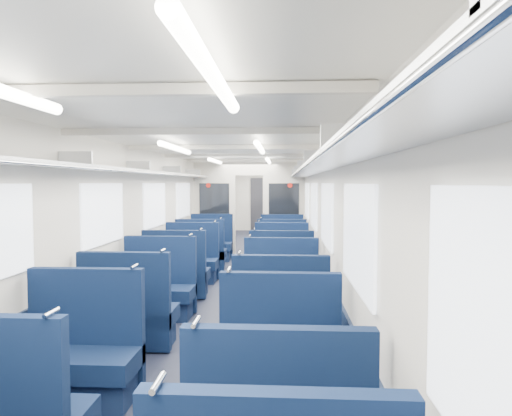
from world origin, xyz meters
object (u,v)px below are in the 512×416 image
seat_11 (281,295)px  seat_15 (282,263)px  seat_6 (81,359)px  seat_10 (158,291)px  seat_14 (191,263)px  seat_8 (129,317)px  seat_18 (211,246)px  seat_12 (176,276)px  seat_16 (201,254)px  seat_17 (282,254)px  seat_19 (282,247)px  seat_9 (281,323)px  seat_13 (281,276)px  bulkhead (249,206)px  seat_7 (280,368)px  end_door (260,204)px

seat_11 → seat_15: bearing=90.0°
seat_6 → seat_10: size_ratio=1.00×
seat_14 → seat_8: bearing=-90.0°
seat_15 → seat_18: 2.84m
seat_6 → seat_11: same height
seat_6 → seat_12: same height
seat_14 → seat_16: (0.00, 1.03, 0.00)m
seat_10 → seat_17: (1.66, 3.34, 0.00)m
seat_14 → seat_19: same height
seat_11 → seat_16: same height
seat_16 → seat_18: size_ratio=1.00×
seat_9 → seat_13: size_ratio=1.00×
seat_16 → seat_19: same height
seat_8 → seat_15: (1.66, 3.47, 0.00)m
seat_18 → seat_14: bearing=-90.0°
bulkhead → seat_6: size_ratio=2.52×
seat_8 → seat_11: 1.99m
seat_10 → seat_17: same height
seat_15 → seat_19: (0.00, 2.22, 0.00)m
seat_9 → seat_18: same height
bulkhead → seat_13: (0.83, -4.38, -0.89)m
seat_8 → seat_13: size_ratio=1.00×
seat_8 → seat_19: (1.66, 5.70, 0.00)m
bulkhead → seat_6: 7.98m
bulkhead → seat_6: (-0.83, -7.88, -0.89)m
seat_9 → seat_12: same height
seat_14 → seat_15: bearing=1.4°
seat_6 → seat_11: 2.84m
bulkhead → seat_18: bearing=-132.6°
seat_8 → seat_16: size_ratio=1.00×
seat_11 → seat_6: bearing=-125.7°
seat_7 → seat_15: size_ratio=1.00×
seat_15 → seat_8: bearing=-115.6°
seat_11 → seat_18: 4.96m
seat_7 → seat_12: same height
seat_12 → seat_10: bearing=-90.0°
seat_10 → seat_15: same height
end_door → seat_9: end_door is taller
end_door → seat_14: bearing=-95.2°
seat_15 → seat_12: bearing=-143.6°
seat_11 → seat_16: 3.74m
seat_19 → seat_12: bearing=-115.7°
seat_8 → seat_7: bearing=-37.9°
seat_6 → seat_16: same height
seat_14 → seat_16: bearing=90.0°
seat_6 → seat_15: 4.96m
seat_14 → seat_15: size_ratio=1.00×
seat_10 → seat_13: (1.66, 1.11, 0.00)m
seat_6 → seat_12: (0.00, 3.45, 0.00)m
seat_14 → seat_7: bearing=-70.6°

